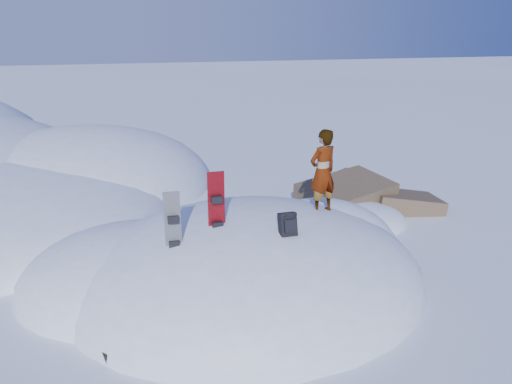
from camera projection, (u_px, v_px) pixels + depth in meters
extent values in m
plane|color=white|center=(249.00, 283.00, 9.85)|extent=(120.00, 120.00, 0.00)
ellipsoid|color=white|center=(249.00, 283.00, 9.85)|extent=(7.00, 6.00, 3.00)
ellipsoid|color=white|center=(134.00, 283.00, 9.86)|extent=(4.40, 4.00, 2.20)
ellipsoid|color=white|center=(319.00, 256.00, 11.02)|extent=(3.60, 3.20, 2.50)
ellipsoid|color=white|center=(85.00, 185.00, 15.86)|extent=(8.00, 8.00, 3.60)
cube|color=brown|center=(345.00, 205.00, 13.81)|extent=(2.82, 2.41, 1.62)
cube|color=brown|center=(403.00, 212.00, 13.89)|extent=(2.16, 1.80, 1.33)
cube|color=brown|center=(346.00, 193.00, 15.08)|extent=(2.08, 2.01, 1.10)
ellipsoid|color=white|center=(347.00, 223.00, 12.82)|extent=(3.20, 2.40, 1.00)
cube|color=#B30915|center=(217.00, 215.00, 8.87)|extent=(0.30, 0.05, 1.62)
cube|color=black|center=(217.00, 199.00, 8.71)|extent=(0.20, 0.12, 0.13)
cube|color=black|center=(217.00, 225.00, 8.87)|extent=(0.20, 0.12, 0.13)
cube|color=black|center=(173.00, 235.00, 8.44)|extent=(0.29, 0.19, 1.50)
cube|color=black|center=(173.00, 220.00, 8.29)|extent=(0.18, 0.12, 0.13)
cube|color=black|center=(174.00, 244.00, 8.43)|extent=(0.18, 0.12, 0.13)
cube|color=black|center=(288.00, 224.00, 8.62)|extent=(0.30, 0.31, 0.45)
cube|color=black|center=(290.00, 226.00, 8.49)|extent=(0.20, 0.15, 0.24)
cylinder|color=black|center=(285.00, 221.00, 8.46)|extent=(0.03, 0.16, 0.30)
cylinder|color=black|center=(295.00, 220.00, 8.50)|extent=(0.03, 0.16, 0.30)
cube|color=black|center=(118.00, 345.00, 7.79)|extent=(0.75, 0.67, 0.17)
cube|color=black|center=(137.00, 331.00, 8.01)|extent=(0.37, 0.29, 0.12)
imported|color=slate|center=(323.00, 172.00, 9.79)|extent=(0.72, 0.59, 1.70)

